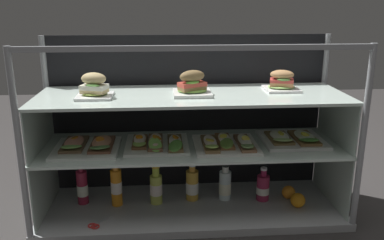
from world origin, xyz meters
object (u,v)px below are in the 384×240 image
Objects in this scene: open_sandwich_tray_near_left_corner at (293,139)px; juice_bottle_back_right at (116,186)px; juice_bottle_front_fourth at (82,187)px; plated_roll_sandwich_center at (282,82)px; kitchen_scissors at (97,224)px; plated_roll_sandwich_right_of_center at (192,86)px; plated_roll_sandwich_mid_left at (94,87)px; juice_bottle_front_left_end at (156,188)px; juice_bottle_back_left at (225,185)px; juice_bottle_front_right_end at (263,187)px; orange_fruit_near_left_post at (298,200)px; open_sandwich_tray_far_left at (227,143)px; orange_fruit_beside_bottles at (289,192)px; open_sandwich_tray_center at (157,143)px; juice_bottle_back_center at (192,185)px; open_sandwich_tray_near_right_corner at (88,146)px.

juice_bottle_back_right is (-0.93, 0.02, -0.25)m from open_sandwich_tray_near_left_corner.
plated_roll_sandwich_center is at bearing -0.16° from juice_bottle_front_fourth.
juice_bottle_back_right is 0.24m from kitchen_scissors.
open_sandwich_tray_near_left_corner is at bearing 1.77° from plated_roll_sandwich_right_of_center.
plated_roll_sandwich_mid_left is 0.77× the size of juice_bottle_front_left_end.
juice_bottle_back_right is 0.21m from juice_bottle_front_left_end.
juice_bottle_front_right_end is (0.21, -0.03, -0.01)m from juice_bottle_back_left.
orange_fruit_near_left_post is at bearing -69.92° from open_sandwich_tray_near_left_corner.
juice_bottle_back_right is 1.14× the size of juice_bottle_front_left_end.
plated_roll_sandwich_right_of_center is at bearing 168.69° from open_sandwich_tray_far_left.
plated_roll_sandwich_center is 1.18m from kitchen_scissors.
open_sandwich_tray_far_left is at bearing -168.04° from orange_fruit_beside_bottles.
open_sandwich_tray_center is at bearing -169.81° from juice_bottle_back_left.
juice_bottle_back_center is (0.01, 0.07, -0.57)m from plated_roll_sandwich_right_of_center.
plated_roll_sandwich_mid_left is 1.19m from orange_fruit_beside_bottles.
open_sandwich_tray_near_left_corner is 0.97m from juice_bottle_back_right.
plated_roll_sandwich_mid_left is 1.21m from orange_fruit_near_left_post.
juice_bottle_front_fourth is at bearing 124.84° from open_sandwich_tray_near_right_corner.
plated_roll_sandwich_right_of_center is at bearing -171.43° from plated_roll_sandwich_center.
juice_bottle_front_fourth reaches higher than juice_bottle_back_center.
juice_bottle_front_left_end is 0.20m from juice_bottle_back_center.
juice_bottle_back_center is 0.54m from orange_fruit_beside_bottles.
orange_fruit_near_left_post is 0.46× the size of kitchen_scissors.
open_sandwich_tray_far_left is 1.54× the size of juice_bottle_back_center.
juice_bottle_front_right_end is at bearing -2.00° from juice_bottle_front_fourth.
plated_roll_sandwich_mid_left is 0.90× the size of juice_bottle_front_right_end.
open_sandwich_tray_far_left is at bearing -97.98° from juice_bottle_back_left.
open_sandwich_tray_near_left_corner is 1.88× the size of kitchen_scissors.
plated_roll_sandwich_right_of_center is (0.47, 0.02, -0.00)m from plated_roll_sandwich_mid_left.
juice_bottle_back_right is (0.07, 0.06, -0.55)m from plated_roll_sandwich_mid_left.
juice_bottle_back_center is at bearing 179.53° from plated_roll_sandwich_center.
juice_bottle_back_center is 1.11× the size of juice_bottle_front_right_end.
open_sandwich_tray_near_right_corner is 1.35× the size of juice_bottle_front_fourth.
orange_fruit_beside_bottles is (0.94, 0.00, -0.07)m from juice_bottle_back_right.
juice_bottle_front_left_end is 1.16× the size of juice_bottle_front_right_end.
open_sandwich_tray_near_right_corner reaches higher than juice_bottle_back_center.
juice_bottle_back_center is 0.39m from juice_bottle_front_right_end.
open_sandwich_tray_near_right_corner is 0.97× the size of open_sandwich_tray_center.
orange_fruit_near_left_post is (0.56, -0.06, -0.62)m from plated_roll_sandwich_right_of_center.
juice_bottle_front_fourth is 0.94× the size of juice_bottle_back_right.
open_sandwich_tray_near_left_corner is 1.56× the size of juice_bottle_back_left.
kitchen_scissors is (-0.08, -0.20, -0.11)m from juice_bottle_back_right.
juice_bottle_front_right_end is at bearing 3.31° from open_sandwich_tray_near_right_corner.
juice_bottle_back_left reaches higher than orange_fruit_beside_bottles.
open_sandwich_tray_near_right_corner is at bearing 169.25° from plated_roll_sandwich_mid_left.
plated_roll_sandwich_center is 0.30m from open_sandwich_tray_near_left_corner.
juice_bottle_front_left_end is (0.28, 0.07, -0.57)m from plated_roll_sandwich_mid_left.
plated_roll_sandwich_mid_left is 0.99× the size of plated_roll_sandwich_center.
kitchen_scissors is (-0.67, -0.23, -0.08)m from juice_bottle_back_left.
plated_roll_sandwich_right_of_center is 0.83m from kitchen_scissors.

